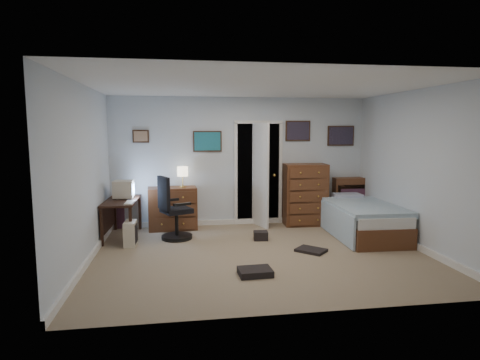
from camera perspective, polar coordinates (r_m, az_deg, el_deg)
name	(u,v)px	position (r m, az deg, el deg)	size (l,w,h in m)	color
floor	(260,255)	(6.19, 2.93, -10.55)	(5.00, 4.00, 0.02)	gray
computer_desk	(117,209)	(7.31, -17.07, -3.90)	(0.58, 1.17, 0.66)	black
crt_monitor	(124,189)	(7.39, -16.22, -1.27)	(0.36, 0.33, 0.32)	beige
keyboard	(130,203)	(6.90, -15.42, -3.11)	(0.13, 0.35, 0.02)	beige
pc_tower	(131,233)	(6.81, -15.30, -7.33)	(0.20, 0.38, 0.40)	beige
office_chair	(173,215)	(6.97, -9.49, -4.94)	(0.70, 0.70, 1.10)	black
media_stack	(121,210)	(8.01, -16.61, -4.08)	(0.14, 0.14, 0.70)	maroon
low_dresser	(173,208)	(7.69, -9.57, -3.98)	(0.90, 0.45, 0.80)	brown
table_lamp	(183,172)	(7.59, -8.17, 1.11)	(0.21, 0.21, 0.39)	gold
doorway	(255,172)	(8.24, 2.18, 1.10)	(0.96, 1.12, 2.05)	black
tall_dresser	(305,194)	(8.01, 9.22, -2.04)	(0.82, 0.48, 1.21)	brown
headboard_bookcase	(357,198)	(8.55, 16.36, -2.50)	(1.01, 0.29, 0.91)	brown
bed	(361,219)	(7.46, 16.86, -5.31)	(1.10, 1.97, 0.63)	brown
wall_posters	(269,136)	(7.95, 4.19, 6.24)	(4.38, 0.04, 0.60)	#331E11
floor_clutter	(271,255)	(6.01, 4.45, -10.54)	(1.53, 1.90, 0.15)	black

